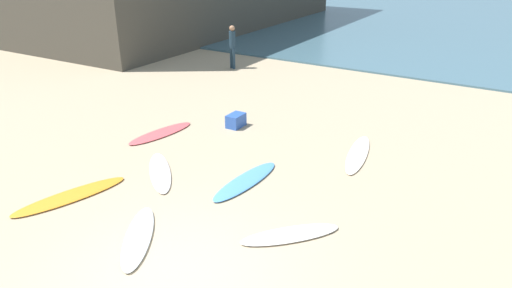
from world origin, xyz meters
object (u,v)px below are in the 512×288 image
object	(u,v)px
surfboard_3	(161,133)
surfboard_5	(160,172)
surfboard_6	(71,196)
surfboard_0	(358,154)
beach_cooler	(236,120)
beachgoer_near	(232,44)
surfboard_1	(246,181)
surfboard_4	(290,234)
surfboard_2	(138,237)

from	to	relation	value
surfboard_3	surfboard_5	world-z (taller)	surfboard_5
surfboard_6	surfboard_0	bearing A→B (deg)	-114.81
surfboard_5	beach_cooler	distance (m)	3.48
surfboard_6	beach_cooler	world-z (taller)	beach_cooler
surfboard_0	beachgoer_near	distance (m)	9.80
surfboard_1	beach_cooler	bearing A→B (deg)	130.61
surfboard_3	surfboard_4	bearing A→B (deg)	-16.33
surfboard_0	beachgoer_near	size ratio (longest dim) A/B	1.36
surfboard_5	beachgoer_near	size ratio (longest dim) A/B	1.18
surfboard_4	surfboard_6	xyz separation A→B (m)	(-4.69, -1.27, -0.00)
surfboard_5	surfboard_6	xyz separation A→B (m)	(-0.84, -1.87, -0.00)
surfboard_3	surfboard_6	bearing A→B (deg)	-69.71
surfboard_3	surfboard_4	distance (m)	6.05
surfboard_4	surfboard_5	xyz separation A→B (m)	(-3.85, 0.60, -0.00)
surfboard_3	beachgoer_near	xyz separation A→B (m)	(-2.62, 7.35, 1.02)
beach_cooler	surfboard_2	bearing A→B (deg)	-73.23
surfboard_3	surfboard_0	bearing A→B (deg)	24.88
surfboard_6	beach_cooler	distance (m)	5.39
surfboard_0	surfboard_3	xyz separation A→B (m)	(-5.31, -1.67, 0.00)
surfboard_2	beachgoer_near	distance (m)	12.80
surfboard_0	surfboard_2	size ratio (longest dim) A/B	1.22
surfboard_1	beachgoer_near	size ratio (longest dim) A/B	1.23
surfboard_0	surfboard_1	world-z (taller)	surfboard_1
surfboard_3	beachgoer_near	size ratio (longest dim) A/B	1.18
surfboard_0	surfboard_2	world-z (taller)	surfboard_2
surfboard_3	surfboard_6	world-z (taller)	surfboard_6
surfboard_3	surfboard_4	xyz separation A→B (m)	(5.54, -2.43, 0.00)
surfboard_4	surfboard_3	bearing A→B (deg)	-162.20
surfboard_0	surfboard_4	xyz separation A→B (m)	(0.23, -4.11, 0.00)
surfboard_6	beachgoer_near	xyz separation A→B (m)	(-3.47, 11.06, 1.01)
surfboard_4	surfboard_5	bearing A→B (deg)	-147.38
beach_cooler	beachgoer_near	bearing A→B (deg)	125.75
surfboard_4	beach_cooler	bearing A→B (deg)	176.32
surfboard_5	surfboard_4	bearing A→B (deg)	123.74
beachgoer_near	surfboard_0	bearing A→B (deg)	171.32
surfboard_5	beach_cooler	bearing A→B (deg)	-134.14
beachgoer_near	beach_cooler	bearing A→B (deg)	152.69
surfboard_0	surfboard_5	world-z (taller)	surfboard_5
surfboard_2	beach_cooler	xyz separation A→B (m)	(-1.70, 5.66, 0.15)
surfboard_0	surfboard_4	distance (m)	4.11
surfboard_2	surfboard_4	distance (m)	2.83
beach_cooler	surfboard_5	bearing A→B (deg)	-86.77
beachgoer_near	beach_cooler	world-z (taller)	beachgoer_near
surfboard_0	surfboard_5	distance (m)	5.04
surfboard_4	beachgoer_near	bearing A→B (deg)	171.34
surfboard_6	beach_cooler	bearing A→B (deg)	-81.98
surfboard_4	surfboard_5	distance (m)	3.90
surfboard_2	surfboard_0	bearing A→B (deg)	33.64
surfboard_4	surfboard_0	bearing A→B (deg)	134.74
surfboard_3	surfboard_6	size ratio (longest dim) A/B	0.88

